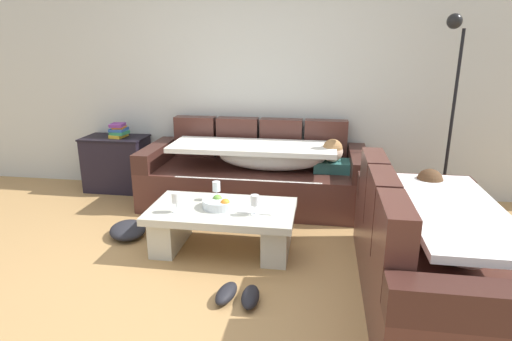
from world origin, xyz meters
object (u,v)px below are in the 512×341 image
at_px(coffee_table, 223,223).
at_px(open_magazine, 257,209).
at_px(fruit_bowl, 220,203).
at_px(floor_lamp, 450,104).
at_px(couch_near_window, 433,254).
at_px(pair_of_shoes, 238,295).
at_px(couch_along_wall, 258,175).
at_px(side_cabinet, 117,163).
at_px(wine_glass_near_left, 176,199).
at_px(book_stack_on_cabinet, 119,131).
at_px(wine_glass_near_right, 255,201).
at_px(crumpled_garment, 128,230).
at_px(wine_glass_far_back, 216,187).

xyz_separation_m(coffee_table, open_magazine, (0.29, 0.01, 0.15)).
distance_m(fruit_bowl, floor_lamp, 2.47).
height_order(couch_near_window, pair_of_shoes, couch_near_window).
xyz_separation_m(fruit_bowl, open_magazine, (0.31, 0.00, -0.03)).
height_order(couch_along_wall, side_cabinet, couch_along_wall).
relative_size(wine_glass_near_left, book_stack_on_cabinet, 0.75).
distance_m(couch_along_wall, wine_glass_near_right, 1.24).
xyz_separation_m(fruit_bowl, pair_of_shoes, (0.30, -0.73, -0.37)).
bearing_deg(side_cabinet, couch_near_window, -30.14).
bearing_deg(side_cabinet, floor_lamp, -1.83).
relative_size(coffee_table, crumpled_garment, 3.00).
bearing_deg(wine_glass_near_right, coffee_table, 159.11).
xyz_separation_m(couch_near_window, side_cabinet, (-3.14, 1.83, -0.01)).
bearing_deg(floor_lamp, open_magazine, -144.99).
height_order(couch_along_wall, fruit_bowl, couch_along_wall).
relative_size(couch_along_wall, couch_near_window, 1.24).
height_order(side_cabinet, floor_lamp, floor_lamp).
distance_m(wine_glass_near_right, floor_lamp, 2.26).
bearing_deg(wine_glass_far_back, crumpled_garment, -176.34).
bearing_deg(wine_glass_far_back, book_stack_on_cabinet, 141.19).
xyz_separation_m(wine_glass_far_back, crumpled_garment, (-0.82, -0.05, -0.44)).
distance_m(book_stack_on_cabinet, crumpled_garment, 1.51).
xyz_separation_m(fruit_bowl, wine_glass_near_left, (-0.32, -0.15, 0.08)).
distance_m(wine_glass_far_back, crumpled_garment, 0.93).
bearing_deg(couch_along_wall, crumpled_garment, -136.61).
bearing_deg(couch_near_window, floor_lamp, -15.12).
bearing_deg(pair_of_shoes, wine_glass_near_left, 136.78).
relative_size(wine_glass_near_left, pair_of_shoes, 0.52).
bearing_deg(wine_glass_near_right, couch_near_window, -16.84).
distance_m(couch_near_window, wine_glass_near_left, 1.93).
bearing_deg(side_cabinet, pair_of_shoes, -47.86).
relative_size(couch_along_wall, crumpled_garment, 5.86).
bearing_deg(wine_glass_near_left, book_stack_on_cabinet, 128.76).
height_order(fruit_bowl, open_magazine, fruit_bowl).
distance_m(coffee_table, open_magazine, 0.32).
distance_m(couch_along_wall, side_cabinet, 1.73).
relative_size(couch_along_wall, pair_of_shoes, 7.38).
bearing_deg(wine_glass_near_left, couch_near_window, -10.27).
bearing_deg(pair_of_shoes, crumpled_garment, 144.50).
relative_size(couch_near_window, wine_glass_near_left, 11.34).
distance_m(wine_glass_far_back, pair_of_shoes, 1.07).
height_order(couch_near_window, book_stack_on_cabinet, couch_near_window).
distance_m(couch_along_wall, wine_glass_far_back, 0.97).
relative_size(wine_glass_far_back, floor_lamp, 0.09).
bearing_deg(floor_lamp, wine_glass_near_right, -142.43).
bearing_deg(fruit_bowl, wine_glass_near_left, -154.14).
bearing_deg(open_magazine, side_cabinet, 147.66).
distance_m(couch_along_wall, fruit_bowl, 1.12).
bearing_deg(side_cabinet, fruit_bowl, -40.26).
relative_size(couch_near_window, wine_glass_near_right, 11.34).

